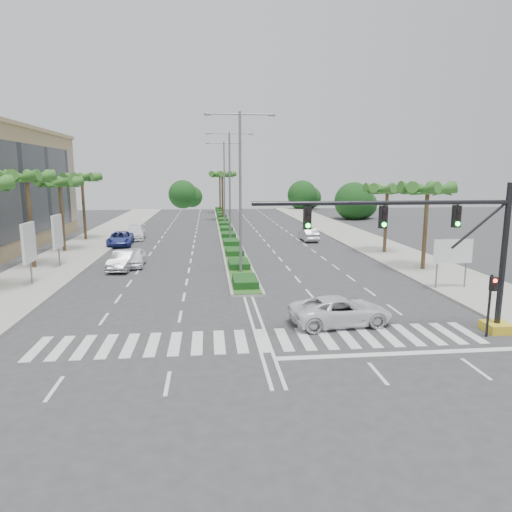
{
  "coord_description": "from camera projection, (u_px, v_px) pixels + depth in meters",
  "views": [
    {
      "loc": [
        -2.4,
        -19.89,
        7.59
      ],
      "look_at": [
        0.26,
        5.37,
        3.0
      ],
      "focal_mm": 32.0,
      "sensor_mm": 36.0,
      "label": 1
    }
  ],
  "objects": [
    {
      "name": "palm_right_near",
      "position": [
        428.0,
        192.0,
        35.16
      ],
      "size": [
        4.57,
        4.68,
        7.05
      ],
      "color": "brown",
      "rests_on": "ground"
    },
    {
      "name": "streetlight_far",
      "position": [
        224.0,
        179.0,
        64.87
      ],
      "size": [
        5.1,
        0.25,
        12.0
      ],
      "color": "slate",
      "rests_on": "ground"
    },
    {
      "name": "car_right",
      "position": [
        309.0,
        234.0,
        52.22
      ],
      "size": [
        1.64,
        4.46,
        1.46
      ],
      "primitive_type": "imported",
      "rotation": [
        0.0,
        0.0,
        3.16
      ],
      "color": "#BDBCC2",
      "rests_on": "ground"
    },
    {
      "name": "ground",
      "position": [
        263.0,
        340.0,
        21.06
      ],
      "size": [
        160.0,
        160.0,
        0.0
      ],
      "primitive_type": "plane",
      "color": "#333335",
      "rests_on": "ground"
    },
    {
      "name": "footpath_right",
      "position": [
        400.0,
        256.0,
        42.19
      ],
      "size": [
        6.0,
        120.0,
        0.15
      ],
      "primitive_type": "cube",
      "color": "gray",
      "rests_on": "ground"
    },
    {
      "name": "signal_gantry",
      "position": [
        459.0,
        263.0,
        21.41
      ],
      "size": [
        12.6,
        1.2,
        7.2
      ],
      "color": "gold",
      "rests_on": "ground"
    },
    {
      "name": "billboard_far",
      "position": [
        57.0,
        232.0,
        36.66
      ],
      "size": [
        0.18,
        2.1,
        4.35
      ],
      "color": "slate",
      "rests_on": "ground"
    },
    {
      "name": "streetlight_near",
      "position": [
        240.0,
        185.0,
        33.55
      ],
      "size": [
        5.1,
        0.25,
        12.0
      ],
      "color": "slate",
      "rests_on": "ground"
    },
    {
      "name": "car_parked_b",
      "position": [
        123.0,
        260.0,
        36.55
      ],
      "size": [
        2.03,
        4.73,
        1.52
      ],
      "primitive_type": "imported",
      "rotation": [
        0.0,
        0.0,
        -0.09
      ],
      "color": "#A0A0A5",
      "rests_on": "ground"
    },
    {
      "name": "palm_median_a",
      "position": [
        222.0,
        176.0,
        73.61
      ],
      "size": [
        4.57,
        4.68,
        8.05
      ],
      "color": "brown",
      "rests_on": "ground"
    },
    {
      "name": "palm_right_far",
      "position": [
        387.0,
        192.0,
        43.04
      ],
      "size": [
        4.57,
        4.68,
        6.75
      ],
      "color": "brown",
      "rests_on": "ground"
    },
    {
      "name": "palm_left_far",
      "position": [
        60.0,
        185.0,
        43.65
      ],
      "size": [
        4.57,
        4.68,
        7.35
      ],
      "color": "brown",
      "rests_on": "ground"
    },
    {
      "name": "palm_left_mid",
      "position": [
        27.0,
        180.0,
        35.72
      ],
      "size": [
        4.57,
        4.68,
        7.95
      ],
      "color": "brown",
      "rests_on": "ground"
    },
    {
      "name": "billboard_near",
      "position": [
        29.0,
        243.0,
        30.78
      ],
      "size": [
        0.18,
        2.1,
        4.35
      ],
      "color": "slate",
      "rests_on": "ground"
    },
    {
      "name": "palm_left_end",
      "position": [
        82.0,
        180.0,
        51.41
      ],
      "size": [
        4.57,
        4.68,
        7.75
      ],
      "color": "brown",
      "rests_on": "ground"
    },
    {
      "name": "car_parked_a",
      "position": [
        134.0,
        257.0,
        37.85
      ],
      "size": [
        1.88,
        4.37,
        1.47
      ],
      "primitive_type": "imported",
      "rotation": [
        0.0,
        0.0,
        0.03
      ],
      "color": "white",
      "rests_on": "ground"
    },
    {
      "name": "car_crossing",
      "position": [
        341.0,
        311.0,
        23.19
      ],
      "size": [
        5.43,
        2.94,
        1.45
      ],
      "primitive_type": "imported",
      "rotation": [
        0.0,
        0.0,
        1.68
      ],
      "color": "white",
      "rests_on": "ground"
    },
    {
      "name": "pedestrian_signal",
      "position": [
        491.0,
        295.0,
        21.13
      ],
      "size": [
        0.28,
        0.36,
        3.0
      ],
      "color": "black",
      "rests_on": "ground"
    },
    {
      "name": "streetlight_mid",
      "position": [
        230.0,
        181.0,
        49.21
      ],
      "size": [
        5.1,
        0.25,
        12.0
      ],
      "color": "slate",
      "rests_on": "ground"
    },
    {
      "name": "median_grass",
      "position": [
        225.0,
        226.0,
        65.06
      ],
      "size": [
        1.8,
        75.0,
        0.04
      ],
      "primitive_type": "cube",
      "color": "#26561D",
      "rests_on": "median"
    },
    {
      "name": "footpath_left",
      "position": [
        59.0,
        263.0,
        39.06
      ],
      "size": [
        6.0,
        120.0,
        0.15
      ],
      "primitive_type": "cube",
      "color": "gray",
      "rests_on": "ground"
    },
    {
      "name": "car_parked_c",
      "position": [
        120.0,
        239.0,
        48.82
      ],
      "size": [
        2.82,
        5.47,
        1.47
      ],
      "primitive_type": "imported",
      "rotation": [
        0.0,
        0.0,
        0.07
      ],
      "color": "#303D93",
      "rests_on": "ground"
    },
    {
      "name": "median",
      "position": [
        225.0,
        227.0,
        65.08
      ],
      "size": [
        2.2,
        75.0,
        0.2
      ],
      "primitive_type": "cube",
      "color": "gray",
      "rests_on": "ground"
    },
    {
      "name": "car_parked_d",
      "position": [
        135.0,
        233.0,
        53.55
      ],
      "size": [
        2.47,
        5.48,
        1.56
      ],
      "primitive_type": "imported",
      "rotation": [
        0.0,
        0.0,
        0.05
      ],
      "color": "white",
      "rests_on": "ground"
    },
    {
      "name": "palm_median_b",
      "position": [
        220.0,
        176.0,
        88.29
      ],
      "size": [
        4.57,
        4.68,
        8.05
      ],
      "color": "brown",
      "rests_on": "ground"
    },
    {
      "name": "direction_sign",
      "position": [
        453.0,
        253.0,
        29.84
      ],
      "size": [
        2.7,
        0.11,
        3.4
      ],
      "color": "slate",
      "rests_on": "ground"
    }
  ]
}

